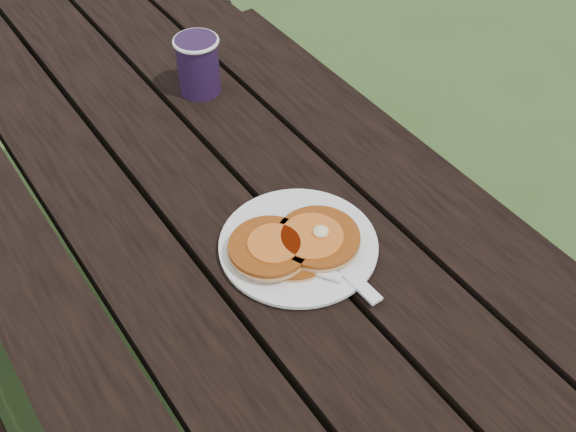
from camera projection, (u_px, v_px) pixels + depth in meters
ground at (221, 410)px, 1.76m from camera, size 60.00×60.00×0.00m
picnic_table at (209, 320)px, 1.50m from camera, size 1.36×1.80×0.75m
plate at (298, 246)px, 1.12m from camera, size 0.30×0.30×0.01m
pancake_stack at (295, 244)px, 1.10m from camera, size 0.20×0.15×0.04m
knife at (338, 264)px, 1.08m from camera, size 0.03×0.18×0.00m
fork at (307, 268)px, 1.07m from camera, size 0.12×0.15×0.01m
coffee_cup at (198, 62)px, 1.37m from camera, size 0.09×0.09×0.11m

